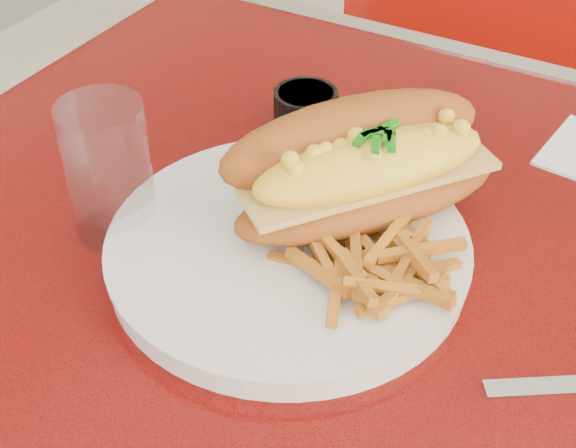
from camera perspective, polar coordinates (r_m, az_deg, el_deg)
The scene contains 8 objects.
diner_table at distance 0.79m, azimuth 12.64°, elevation -13.79°, with size 1.23×0.83×0.77m.
dinner_plate at distance 0.68m, azimuth -0.00°, elevation -1.80°, with size 0.33×0.33×0.02m.
mac_hoagie at distance 0.68m, azimuth 5.35°, elevation 4.13°, with size 0.24×0.26×0.11m.
fries_pile at distance 0.63m, azimuth 5.55°, elevation -2.82°, with size 0.11×0.10×0.03m, color orange, non-canonical shape.
fork at distance 0.64m, azimuth 4.15°, elevation -4.06°, with size 0.03×0.16×0.00m.
gravy_ramekin at distance 0.79m, azimuth 9.35°, elevation 5.62°, with size 0.10×0.10×0.04m.
sauce_cup_left at distance 0.86m, azimuth 1.26°, elevation 8.49°, with size 0.08×0.08×0.03m.
water_tumbler at distance 0.70m, azimuth -12.61°, elevation 3.70°, with size 0.07×0.07×0.13m, color silver.
Camera 1 is at (0.08, -0.48, 1.23)m, focal length 50.00 mm.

